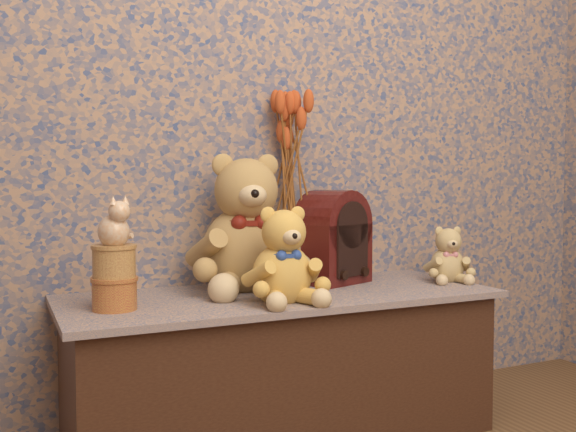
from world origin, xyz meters
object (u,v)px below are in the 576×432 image
at_px(cathedral_radio, 333,236).
at_px(teddy_large, 245,217).
at_px(ceramic_vase, 290,252).
at_px(teddy_medium, 282,251).
at_px(teddy_small, 447,252).
at_px(biscuit_tin_lower, 115,294).
at_px(cat_figurine, 114,221).

bearing_deg(cathedral_radio, teddy_large, 158.72).
bearing_deg(ceramic_vase, teddy_medium, -118.92).
relative_size(teddy_small, ceramic_vase, 0.96).
height_order(cathedral_radio, ceramic_vase, cathedral_radio).
xyz_separation_m(teddy_large, biscuit_tin_lower, (-0.43, -0.16, -0.19)).
bearing_deg(cathedral_radio, teddy_small, -41.33).
relative_size(teddy_large, biscuit_tin_lower, 3.95).
bearing_deg(teddy_large, cat_figurine, -151.05).
xyz_separation_m(cathedral_radio, ceramic_vase, (-0.13, 0.06, -0.05)).
relative_size(ceramic_vase, biscuit_tin_lower, 1.82).
bearing_deg(biscuit_tin_lower, cathedral_radio, 11.95).
relative_size(teddy_medium, ceramic_vase, 1.38).
height_order(ceramic_vase, cat_figurine, cat_figurine).
xyz_separation_m(cathedral_radio, biscuit_tin_lower, (-0.75, -0.16, -0.12)).
bearing_deg(cat_figurine, teddy_small, -17.19).
bearing_deg(cat_figurine, ceramic_vase, 1.36).
height_order(teddy_small, biscuit_tin_lower, teddy_small).
xyz_separation_m(cathedral_radio, cat_figurine, (-0.75, -0.16, 0.08)).
distance_m(ceramic_vase, cat_figurine, 0.67).
height_order(teddy_large, cat_figurine, teddy_large).
height_order(teddy_medium, teddy_small, teddy_medium).
xyz_separation_m(teddy_medium, cathedral_radio, (0.30, 0.24, 0.01)).
distance_m(teddy_small, ceramic_vase, 0.54).
distance_m(cathedral_radio, biscuit_tin_lower, 0.78).
xyz_separation_m(teddy_large, cat_figurine, (-0.43, -0.16, 0.01)).
bearing_deg(biscuit_tin_lower, cat_figurine, 0.00).
distance_m(teddy_medium, ceramic_vase, 0.34).
distance_m(ceramic_vase, biscuit_tin_lower, 0.66).
xyz_separation_m(teddy_large, teddy_medium, (0.02, -0.24, -0.08)).
xyz_separation_m(teddy_small, ceramic_vase, (-0.51, 0.20, 0.00)).
height_order(teddy_large, teddy_small, teddy_large).
bearing_deg(biscuit_tin_lower, teddy_large, 20.29).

